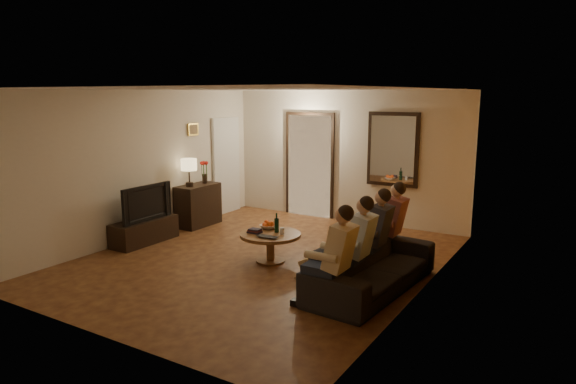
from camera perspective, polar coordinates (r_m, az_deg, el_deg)
The scene contains 33 objects.
floor at distance 8.04m, azimuth -2.96°, elevation -7.50°, with size 5.00×6.00×0.01m, color #472013.
ceiling at distance 7.63m, azimuth -3.16°, elevation 11.36°, with size 5.00×6.00×0.01m, color white.
back_wall at distance 10.32m, azimuth 6.39°, elevation 3.94°, with size 5.00×0.02×2.60m, color beige.
front_wall at distance 5.57m, azimuth -20.75°, elevation -2.65°, with size 5.00×0.02×2.60m, color beige.
left_wall at distance 9.36m, azimuth -15.83°, elevation 2.89°, with size 0.02×6.00×2.60m, color beige.
right_wall at distance 6.67m, azimuth 14.99°, elevation -0.16°, with size 0.02×6.00×2.60m, color beige.
orange_accent at distance 6.67m, azimuth 14.90°, elevation -0.15°, with size 0.01×6.00×2.60m, color #C76C22.
kitchen_doorway at distance 10.70m, azimuth 2.42°, elevation 2.89°, with size 1.00×0.06×2.10m, color #FFE0A5.
door_trim at distance 10.69m, azimuth 2.39°, elevation 2.88°, with size 1.12×0.04×2.22m, color black.
fridge_glimpse at distance 10.61m, azimuth 3.61°, elevation 1.99°, with size 0.45×0.03×1.70m, color silver.
mirror_frame at distance 9.89m, azimuth 11.59°, elevation 4.65°, with size 1.00×0.05×1.40m, color black.
mirror_glass at distance 9.86m, azimuth 11.53°, elevation 4.64°, with size 0.86×0.02×1.26m, color white.
white_door at distance 11.05m, azimuth -6.87°, elevation 2.92°, with size 0.06×0.85×2.04m, color white.
framed_art at distance 10.21m, azimuth -10.51°, elevation 6.85°, with size 0.03×0.28×0.24m, color #B28C33.
art_canvas at distance 10.20m, azimuth -10.45°, elevation 6.85°, with size 0.01×0.22×0.18m, color brown.
dresser at distance 10.13m, azimuth -9.96°, elevation -1.44°, with size 0.45×0.90×0.80m, color black.
table_lamp at distance 9.85m, azimuth -10.93°, elevation 2.15°, with size 0.30×0.30×0.54m, color beige, non-canonical shape.
flower_vase at distance 10.18m, azimuth -9.26°, elevation 2.20°, with size 0.14×0.14×0.44m, color red, non-canonical shape.
tv_stand at distance 9.20m, azimuth -15.67°, elevation -4.21°, with size 0.45×1.22×0.41m, color black.
tv at distance 9.09m, azimuth -15.83°, elevation -1.11°, with size 0.14×1.06×0.61m, color black.
sofa at distance 6.86m, azimuth 9.32°, elevation -8.03°, with size 0.88×2.24×0.65m, color black.
person_a at distance 6.03m, azimuth 5.26°, elevation -7.87°, with size 0.60×0.40×1.20m, color tan, non-canonical shape.
person_b at distance 6.55m, azimuth 7.58°, elevation -6.39°, with size 0.60×0.40×1.20m, color tan, non-canonical shape.
person_c at distance 7.08m, azimuth 9.55°, elevation -5.12°, with size 0.60×0.40×1.20m, color tan, non-canonical shape.
person_d at distance 7.62m, azimuth 11.24°, elevation -4.03°, with size 0.60×0.40×1.20m, color tan, non-canonical shape.
dog at distance 6.95m, azimuth 3.23°, elevation -8.06°, with size 0.56×0.24×0.56m, color #A07349, non-canonical shape.
coffee_table at distance 7.87m, azimuth -1.96°, elevation -6.18°, with size 0.93×0.93×0.45m, color brown.
bowl at distance 8.07m, azimuth -2.19°, elevation -3.85°, with size 0.26×0.26×0.06m, color white.
oranges at distance 8.06m, azimuth -2.19°, elevation -3.39°, with size 0.20×0.20×0.08m, color #F15314, non-canonical shape.
wine_bottle at distance 7.82m, azimuth -1.27°, elevation -3.40°, with size 0.07×0.07×0.31m, color black, non-canonical shape.
wine_glass at distance 7.74m, azimuth -0.66°, elevation -4.35°, with size 0.06×0.06×0.10m, color silver.
book_stack at distance 7.84m, azimuth -3.73°, elevation -4.30°, with size 0.20×0.15×0.07m, color black, non-canonical shape.
laptop at distance 7.53m, azimuth -2.51°, elevation -5.10°, with size 0.33×0.21×0.03m, color black.
Camera 1 is at (4.31, -6.30, 2.53)m, focal length 32.00 mm.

